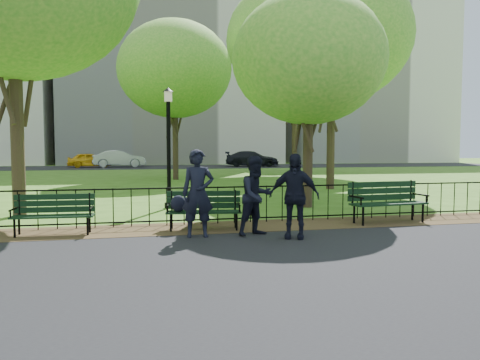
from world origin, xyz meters
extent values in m
plane|color=#3A641A|center=(0.00, 0.00, 0.00)|extent=(120.00, 120.00, 0.00)
cube|color=black|center=(0.00, -3.40, 0.01)|extent=(60.00, 9.20, 0.01)
cube|color=#3A2717|center=(0.00, 1.50, 0.01)|extent=(60.00, 1.60, 0.01)
cube|color=black|center=(0.00, 35.00, 0.01)|extent=(70.00, 9.00, 0.01)
cylinder|color=black|center=(0.00, 2.00, 0.88)|extent=(24.00, 0.04, 0.04)
cylinder|color=black|center=(0.00, 2.00, 0.12)|extent=(24.00, 0.04, 0.04)
cylinder|color=black|center=(0.00, 2.00, 0.45)|extent=(0.02, 0.02, 0.90)
cube|color=beige|center=(2.00, 48.00, 15.00)|extent=(24.00, 15.00, 30.00)
cube|color=white|center=(26.00, 48.00, 12.00)|extent=(20.00, 15.00, 24.00)
cube|color=black|center=(-0.64, 1.22, 0.41)|extent=(1.68, 0.66, 0.04)
cube|color=black|center=(-0.61, 1.46, 0.72)|extent=(1.63, 0.26, 0.41)
cylinder|color=black|center=(-1.37, 1.16, 0.20)|extent=(0.05, 0.05, 0.41)
cylinder|color=black|center=(0.04, 0.97, 0.20)|extent=(0.05, 0.05, 0.41)
cylinder|color=black|center=(-1.32, 1.48, 0.20)|extent=(0.05, 0.05, 0.41)
cylinder|color=black|center=(0.08, 1.29, 0.20)|extent=(0.05, 0.05, 0.41)
cylinder|color=black|center=(-1.41, 1.33, 0.57)|extent=(0.11, 0.51, 0.04)
cylinder|color=black|center=(0.12, 1.12, 0.57)|extent=(0.11, 0.51, 0.04)
ellipsoid|color=black|center=(-1.20, 1.21, 0.61)|extent=(0.36, 0.27, 0.36)
cube|color=black|center=(-3.77, 1.29, 0.41)|extent=(1.64, 0.49, 0.04)
cube|color=black|center=(-3.76, 1.52, 0.72)|extent=(1.62, 0.09, 0.41)
cylinder|color=black|center=(-4.48, 1.15, 0.20)|extent=(0.05, 0.05, 0.41)
cylinder|color=black|center=(-3.07, 1.10, 0.20)|extent=(0.05, 0.05, 0.41)
cylinder|color=black|center=(-4.46, 1.48, 0.20)|extent=(0.05, 0.05, 0.41)
cylinder|color=black|center=(-3.06, 1.42, 0.20)|extent=(0.05, 0.05, 0.41)
cylinder|color=black|center=(-4.53, 1.32, 0.57)|extent=(0.06, 0.51, 0.04)
cylinder|color=black|center=(-3.00, 1.26, 0.57)|extent=(0.06, 0.51, 0.04)
cube|color=black|center=(3.82, 1.21, 0.48)|extent=(1.95, 0.69, 0.04)
cube|color=black|center=(3.79, 1.48, 0.84)|extent=(1.90, 0.22, 0.48)
cylinder|color=black|center=(3.01, 0.94, 0.24)|extent=(0.05, 0.05, 0.48)
cylinder|color=black|center=(4.66, 1.10, 0.24)|extent=(0.05, 0.05, 0.48)
cylinder|color=black|center=(2.98, 1.32, 0.24)|extent=(0.05, 0.05, 0.48)
cylinder|color=black|center=(4.62, 1.48, 0.24)|extent=(0.05, 0.05, 0.48)
cylinder|color=black|center=(2.92, 1.12, 0.67)|extent=(0.10, 0.60, 0.04)
cylinder|color=black|center=(4.72, 1.29, 0.67)|extent=(0.10, 0.60, 0.04)
cylinder|color=black|center=(-1.13, 5.24, 0.08)|extent=(0.28, 0.28, 0.16)
cylinder|color=black|center=(-1.13, 5.24, 1.61)|extent=(0.12, 0.12, 3.23)
cube|color=beige|center=(-1.13, 5.24, 3.33)|extent=(0.22, 0.22, 0.30)
cone|color=black|center=(-1.13, 5.24, 3.53)|extent=(0.32, 0.32, 0.12)
cylinder|color=#2D2116|center=(-5.14, 4.49, 1.95)|extent=(0.34, 0.34, 3.91)
cylinder|color=#2D2116|center=(3.01, 4.53, 1.37)|extent=(0.30, 0.30, 2.74)
ellipsoid|color=#39912B|center=(3.01, 4.53, 4.47)|extent=(4.61, 4.61, 3.92)
cylinder|color=#2D2116|center=(6.23, 10.28, 2.02)|extent=(0.35, 0.35, 4.05)
ellipsoid|color=#39912B|center=(6.23, 10.28, 6.60)|extent=(6.81, 6.81, 5.79)
cylinder|color=#2D2116|center=(0.09, 17.78, 1.90)|extent=(0.32, 0.32, 3.79)
ellipsoid|color=#39912B|center=(0.09, 17.78, 6.19)|extent=(6.39, 6.39, 5.43)
cylinder|color=#2D2116|center=(8.32, 21.13, 2.73)|extent=(0.35, 0.35, 5.46)
ellipsoid|color=#39912B|center=(8.32, 21.13, 8.91)|extent=(9.20, 9.20, 7.82)
imported|color=black|center=(-0.87, 0.47, 0.90)|extent=(0.67, 0.47, 1.78)
imported|color=black|center=(0.33, 0.39, 0.83)|extent=(0.89, 0.68, 1.64)
imported|color=black|center=(0.98, -0.08, 0.86)|extent=(1.07, 0.78, 1.69)
imported|color=yellow|center=(-6.23, 35.32, 0.68)|extent=(4.07, 2.05, 1.33)
imported|color=#A3A5AB|center=(-3.61, 35.25, 0.79)|extent=(4.76, 1.76, 1.55)
imported|color=black|center=(8.59, 34.05, 0.74)|extent=(5.39, 3.22, 1.46)
camera|label=1|loc=(-2.06, -8.87, 1.82)|focal=35.00mm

